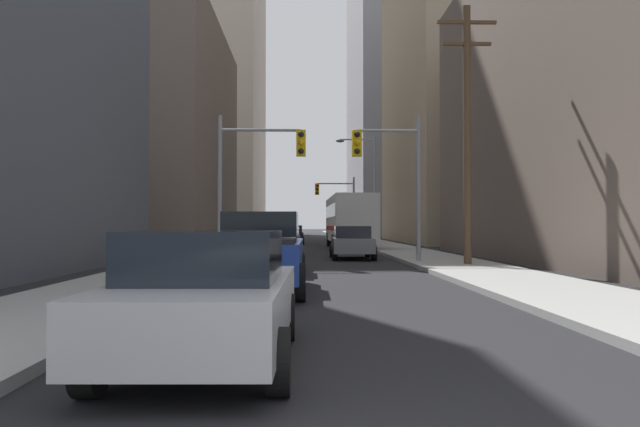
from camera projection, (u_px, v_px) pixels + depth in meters
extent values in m
cube|color=#9E9E99|center=(254.00, 242.00, 52.54)|extent=(3.27, 160.00, 0.15)
cube|color=#9E9E99|center=(368.00, 242.00, 52.82)|extent=(3.27, 160.00, 0.15)
cube|color=silver|center=(349.00, 219.00, 39.52)|extent=(2.65, 11.53, 2.90)
cube|color=black|center=(330.00, 211.00, 39.50)|extent=(0.16, 10.58, 0.80)
cube|color=red|center=(330.00, 228.00, 39.48)|extent=(0.15, 10.58, 0.28)
cylinder|color=black|center=(329.00, 239.00, 43.49)|extent=(0.32, 1.00, 1.00)
cylinder|color=black|center=(361.00, 239.00, 43.55)|extent=(0.32, 1.00, 1.00)
cylinder|color=black|center=(334.00, 242.00, 36.25)|extent=(0.32, 1.00, 1.00)
cylinder|color=black|center=(373.00, 242.00, 36.31)|extent=(0.32, 1.00, 1.00)
cube|color=navy|center=(259.00, 258.00, 14.01)|extent=(2.07, 5.42, 0.80)
cube|color=black|center=(262.00, 226.00, 15.00)|extent=(1.82, 1.82, 0.70)
cube|color=black|center=(254.00, 241.00, 12.67)|extent=(1.79, 2.40, 0.10)
cylinder|color=black|center=(227.00, 270.00, 15.71)|extent=(0.28, 0.80, 0.80)
cylinder|color=black|center=(300.00, 270.00, 15.76)|extent=(0.28, 0.80, 0.80)
cylinder|color=black|center=(205.00, 283.00, 12.25)|extent=(0.28, 0.80, 0.80)
cylinder|color=black|center=(299.00, 282.00, 12.31)|extent=(0.28, 0.80, 0.80)
cube|color=#B7BABF|center=(208.00, 307.00, 6.86)|extent=(1.91, 4.24, 0.65)
cube|color=black|center=(206.00, 255.00, 6.73)|extent=(1.63, 1.94, 0.55)
cylinder|color=black|center=(160.00, 317.00, 8.18)|extent=(0.22, 0.64, 0.64)
cylinder|color=black|center=(287.00, 317.00, 8.23)|extent=(0.22, 0.64, 0.64)
cylinder|color=black|center=(90.00, 363.00, 5.49)|extent=(0.22, 0.64, 0.64)
cylinder|color=black|center=(278.00, 362.00, 5.54)|extent=(0.22, 0.64, 0.64)
cube|color=#C6B793|center=(275.00, 253.00, 19.78)|extent=(1.84, 4.22, 0.65)
cube|color=black|center=(274.00, 235.00, 19.64)|extent=(1.60, 1.92, 0.55)
cylinder|color=black|center=(252.00, 261.00, 21.10)|extent=(0.22, 0.64, 0.64)
cylinder|color=black|center=(301.00, 260.00, 21.14)|extent=(0.22, 0.64, 0.64)
cylinder|color=black|center=(244.00, 266.00, 18.41)|extent=(0.22, 0.64, 0.64)
cylinder|color=black|center=(300.00, 266.00, 18.46)|extent=(0.22, 0.64, 0.64)
cube|color=slate|center=(352.00, 245.00, 27.63)|extent=(1.88, 4.23, 0.65)
cube|color=black|center=(352.00, 232.00, 27.50)|extent=(1.62, 1.93, 0.55)
cylinder|color=black|center=(332.00, 251.00, 28.95)|extent=(0.22, 0.64, 0.64)
cylinder|color=black|center=(367.00, 251.00, 29.00)|extent=(0.22, 0.64, 0.64)
cylinder|color=black|center=(335.00, 253.00, 26.26)|extent=(0.22, 0.64, 0.64)
cylinder|color=black|center=(374.00, 253.00, 26.31)|extent=(0.22, 0.64, 0.64)
cube|color=maroon|center=(282.00, 243.00, 30.96)|extent=(1.89, 4.24, 0.65)
cube|color=black|center=(282.00, 231.00, 30.82)|extent=(1.63, 1.93, 0.55)
cylinder|color=black|center=(267.00, 248.00, 32.28)|extent=(0.22, 0.64, 0.64)
cylinder|color=black|center=(299.00, 248.00, 32.32)|extent=(0.22, 0.64, 0.64)
cylinder|color=black|center=(263.00, 250.00, 29.59)|extent=(0.22, 0.64, 0.64)
cylinder|color=black|center=(298.00, 250.00, 29.64)|extent=(0.22, 0.64, 0.64)
cube|color=black|center=(292.00, 236.00, 48.51)|extent=(1.82, 4.21, 0.65)
cube|color=black|center=(292.00, 229.00, 48.37)|extent=(1.59, 1.91, 0.55)
cylinder|color=black|center=(282.00, 240.00, 49.82)|extent=(0.22, 0.64, 0.64)
cylinder|color=black|center=(303.00, 240.00, 49.87)|extent=(0.22, 0.64, 0.64)
cylinder|color=black|center=(281.00, 241.00, 47.14)|extent=(0.22, 0.64, 0.64)
cylinder|color=black|center=(303.00, 241.00, 47.18)|extent=(0.22, 0.64, 0.64)
cylinder|color=gray|center=(220.00, 189.00, 24.04)|extent=(0.18, 0.18, 6.00)
cylinder|color=gray|center=(261.00, 130.00, 24.12)|extent=(3.27, 0.12, 0.12)
cube|color=gold|center=(301.00, 143.00, 24.16)|extent=(0.38, 0.30, 1.05)
sphere|color=black|center=(301.00, 134.00, 23.99)|extent=(0.24, 0.24, 0.24)
sphere|color=#F9A514|center=(301.00, 143.00, 23.99)|extent=(0.24, 0.24, 0.24)
sphere|color=black|center=(301.00, 151.00, 23.98)|extent=(0.24, 0.24, 0.24)
cylinder|color=gray|center=(419.00, 190.00, 24.25)|extent=(0.18, 0.18, 6.00)
cylinder|color=gray|center=(388.00, 131.00, 24.26)|extent=(2.51, 0.12, 0.12)
cube|color=gold|center=(357.00, 143.00, 24.22)|extent=(0.38, 0.30, 1.05)
sphere|color=black|center=(357.00, 134.00, 24.05)|extent=(0.24, 0.24, 0.24)
sphere|color=#F9A514|center=(357.00, 143.00, 24.05)|extent=(0.24, 0.24, 0.24)
sphere|color=black|center=(357.00, 151.00, 24.04)|extent=(0.24, 0.24, 0.24)
cylinder|color=gray|center=(354.00, 209.00, 55.67)|extent=(0.18, 0.18, 6.00)
cylinder|color=gray|center=(335.00, 184.00, 55.67)|extent=(3.42, 0.12, 0.12)
cube|color=gold|center=(317.00, 189.00, 55.62)|extent=(0.38, 0.30, 1.05)
sphere|color=red|center=(317.00, 185.00, 55.45)|extent=(0.24, 0.24, 0.24)
sphere|color=black|center=(317.00, 189.00, 55.45)|extent=(0.24, 0.24, 0.24)
sphere|color=black|center=(317.00, 193.00, 55.44)|extent=(0.24, 0.24, 0.24)
cylinder|color=brown|center=(467.00, 136.00, 22.02)|extent=(0.28, 0.28, 9.67)
cube|color=brown|center=(467.00, 22.00, 22.10)|extent=(2.20, 0.12, 0.12)
cube|color=brown|center=(467.00, 44.00, 22.08)|extent=(1.80, 0.12, 0.12)
cylinder|color=gray|center=(375.00, 192.00, 40.16)|extent=(0.16, 0.16, 7.50)
cylinder|color=gray|center=(357.00, 140.00, 40.19)|extent=(2.32, 0.10, 0.10)
ellipsoid|color=#4C4C51|center=(340.00, 141.00, 40.16)|extent=(0.56, 0.32, 0.20)
cube|color=#66564C|center=(76.00, 135.00, 50.99)|extent=(24.66, 24.20, 18.49)
cube|color=#B7A893|center=(186.00, 11.00, 95.77)|extent=(23.84, 27.12, 71.70)
cube|color=tan|center=(494.00, 77.00, 55.42)|extent=(17.69, 24.37, 30.61)
cube|color=#93939E|center=(419.00, 82.00, 92.71)|extent=(20.19, 29.98, 47.43)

